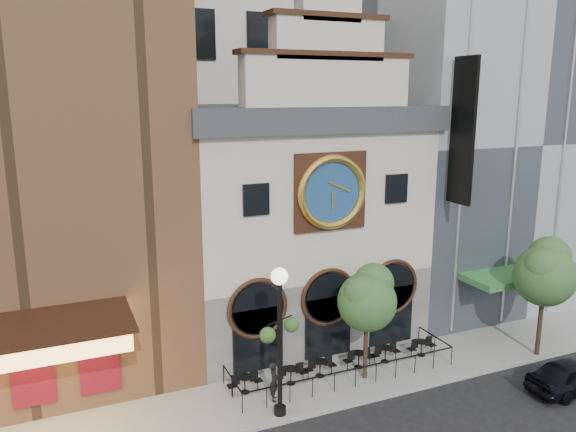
% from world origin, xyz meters
% --- Properties ---
extents(ground, '(120.00, 120.00, 0.00)m').
position_xyz_m(ground, '(0.00, 0.00, 0.00)').
color(ground, black).
rests_on(ground, ground).
extents(sidewalk, '(44.00, 5.00, 0.15)m').
position_xyz_m(sidewalk, '(0.00, 2.50, 0.07)').
color(sidewalk, gray).
rests_on(sidewalk, ground).
extents(clock_building, '(12.60, 8.78, 18.65)m').
position_xyz_m(clock_building, '(0.00, 7.82, 6.69)').
color(clock_building, '#605E5B').
rests_on(clock_building, ground).
extents(theater_building, '(14.00, 15.60, 25.00)m').
position_xyz_m(theater_building, '(-13.00, 9.96, 12.60)').
color(theater_building, brown).
rests_on(theater_building, ground).
extents(retail_building, '(14.00, 14.40, 20.00)m').
position_xyz_m(retail_building, '(12.99, 9.99, 10.14)').
color(retail_building, gray).
rests_on(retail_building, ground).
extents(cafe_railing, '(10.60, 2.60, 0.90)m').
position_xyz_m(cafe_railing, '(0.00, 2.50, 0.60)').
color(cafe_railing, black).
rests_on(cafe_railing, sidewalk).
extents(bistro_0, '(1.58, 0.68, 0.90)m').
position_xyz_m(bistro_0, '(-4.67, 2.70, 0.61)').
color(bistro_0, black).
rests_on(bistro_0, sidewalk).
extents(bistro_1, '(1.58, 0.68, 0.90)m').
position_xyz_m(bistro_1, '(-2.52, 2.60, 0.61)').
color(bistro_1, black).
rests_on(bistro_1, sidewalk).
extents(bistro_2, '(1.58, 0.68, 0.90)m').
position_xyz_m(bistro_2, '(-1.01, 2.70, 0.61)').
color(bistro_2, black).
rests_on(bistro_2, sidewalk).
extents(bistro_3, '(1.58, 0.68, 0.90)m').
position_xyz_m(bistro_3, '(1.06, 2.73, 0.61)').
color(bistro_3, black).
rests_on(bistro_3, sidewalk).
extents(bistro_4, '(1.58, 0.68, 0.90)m').
position_xyz_m(bistro_4, '(2.54, 2.71, 0.61)').
color(bistro_4, black).
rests_on(bistro_4, sidewalk).
extents(bistro_5, '(1.58, 0.68, 0.90)m').
position_xyz_m(bistro_5, '(4.56, 2.58, 0.61)').
color(bistro_5, black).
rests_on(bistro_5, sidewalk).
extents(car_right, '(4.40, 1.83, 1.49)m').
position_xyz_m(car_right, '(8.78, -2.63, 0.74)').
color(car_right, black).
rests_on(car_right, ground).
extents(pedestrian, '(0.61, 0.72, 1.69)m').
position_xyz_m(pedestrian, '(-3.72, 1.66, 1.00)').
color(pedestrian, black).
rests_on(pedestrian, sidewalk).
extents(lamppost, '(1.88, 1.19, 6.24)m').
position_xyz_m(lamppost, '(-3.91, 0.55, 4.01)').
color(lamppost, black).
rests_on(lamppost, sidewalk).
extents(tree_left, '(2.76, 2.66, 5.32)m').
position_xyz_m(tree_left, '(0.87, 1.82, 4.05)').
color(tree_left, '#382619').
rests_on(tree_left, sidewalk).
extents(tree_right, '(3.08, 2.97, 5.93)m').
position_xyz_m(tree_right, '(10.03, 0.44, 4.50)').
color(tree_right, '#382619').
rests_on(tree_right, sidewalk).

